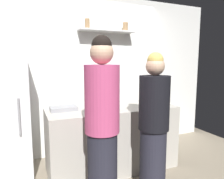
{
  "coord_description": "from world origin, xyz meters",
  "views": [
    {
      "loc": [
        -0.96,
        -2.11,
        1.52
      ],
      "look_at": [
        0.15,
        0.49,
        1.14
      ],
      "focal_mm": 33.24,
      "sensor_mm": 36.0,
      "label": 1
    }
  ],
  "objects_px": {
    "baking_pan": "(64,108)",
    "refrigerator": "(7,118)",
    "wine_bottle_dark_glass": "(104,96)",
    "wine_bottle_pale_glass": "(88,98)",
    "person_blonde": "(154,126)",
    "utensil_holder": "(152,101)",
    "person_pink_top": "(102,127)",
    "water_bottle_plastic": "(152,95)"
  },
  "relations": [
    {
      "from": "wine_bottle_pale_glass",
      "to": "utensil_holder",
      "type": "bearing_deg",
      "value": -25.0
    },
    {
      "from": "baking_pan",
      "to": "refrigerator",
      "type": "bearing_deg",
      "value": 158.59
    },
    {
      "from": "baking_pan",
      "to": "person_blonde",
      "type": "xyz_separation_m",
      "value": [
        0.86,
        -0.8,
        -0.11
      ]
    },
    {
      "from": "baking_pan",
      "to": "wine_bottle_pale_glass",
      "type": "xyz_separation_m",
      "value": [
        0.39,
        0.19,
        0.08
      ]
    },
    {
      "from": "wine_bottle_pale_glass",
      "to": "person_pink_top",
      "type": "relative_size",
      "value": 0.16
    },
    {
      "from": "baking_pan",
      "to": "wine_bottle_dark_glass",
      "type": "bearing_deg",
      "value": 17.85
    },
    {
      "from": "refrigerator",
      "to": "person_pink_top",
      "type": "xyz_separation_m",
      "value": [
        0.91,
        -1.11,
        0.09
      ]
    },
    {
      "from": "refrigerator",
      "to": "baking_pan",
      "type": "xyz_separation_m",
      "value": [
        0.69,
        -0.27,
        0.12
      ]
    },
    {
      "from": "wine_bottle_pale_glass",
      "to": "person_pink_top",
      "type": "xyz_separation_m",
      "value": [
        -0.16,
        -1.03,
        -0.11
      ]
    },
    {
      "from": "baking_pan",
      "to": "utensil_holder",
      "type": "xyz_separation_m",
      "value": [
        1.24,
        -0.21,
        0.04
      ]
    },
    {
      "from": "person_pink_top",
      "to": "utensil_holder",
      "type": "bearing_deg",
      "value": -79.54
    },
    {
      "from": "wine_bottle_dark_glass",
      "to": "water_bottle_plastic",
      "type": "xyz_separation_m",
      "value": [
        0.8,
        -0.1,
        -0.01
      ]
    },
    {
      "from": "wine_bottle_dark_glass",
      "to": "water_bottle_plastic",
      "type": "bearing_deg",
      "value": -7.06
    },
    {
      "from": "wine_bottle_dark_glass",
      "to": "person_pink_top",
      "type": "relative_size",
      "value": 0.18
    },
    {
      "from": "utensil_holder",
      "to": "wine_bottle_dark_glass",
      "type": "bearing_deg",
      "value": 145.45
    },
    {
      "from": "refrigerator",
      "to": "utensil_holder",
      "type": "xyz_separation_m",
      "value": [
        1.92,
        -0.48,
        0.16
      ]
    },
    {
      "from": "person_pink_top",
      "to": "refrigerator",
      "type": "bearing_deg",
      "value": 17.7
    },
    {
      "from": "refrigerator",
      "to": "wine_bottle_pale_glass",
      "type": "distance_m",
      "value": 1.1
    },
    {
      "from": "baking_pan",
      "to": "person_pink_top",
      "type": "xyz_separation_m",
      "value": [
        0.23,
        -0.84,
        -0.03
      ]
    },
    {
      "from": "refrigerator",
      "to": "wine_bottle_pale_glass",
      "type": "xyz_separation_m",
      "value": [
        1.07,
        -0.08,
        0.2
      ]
    },
    {
      "from": "person_blonde",
      "to": "person_pink_top",
      "type": "relative_size",
      "value": 0.92
    },
    {
      "from": "water_bottle_plastic",
      "to": "baking_pan",
      "type": "bearing_deg",
      "value": -175.81
    },
    {
      "from": "wine_bottle_dark_glass",
      "to": "wine_bottle_pale_glass",
      "type": "height_order",
      "value": "wine_bottle_dark_glass"
    },
    {
      "from": "wine_bottle_pale_glass",
      "to": "water_bottle_plastic",
      "type": "bearing_deg",
      "value": -4.54
    },
    {
      "from": "baking_pan",
      "to": "person_blonde",
      "type": "height_order",
      "value": "person_blonde"
    },
    {
      "from": "wine_bottle_dark_glass",
      "to": "person_blonde",
      "type": "relative_size",
      "value": 0.19
    },
    {
      "from": "baking_pan",
      "to": "wine_bottle_pale_glass",
      "type": "height_order",
      "value": "wine_bottle_pale_glass"
    },
    {
      "from": "baking_pan",
      "to": "utensil_holder",
      "type": "relative_size",
      "value": 1.61
    },
    {
      "from": "wine_bottle_dark_glass",
      "to": "utensil_holder",
      "type": "bearing_deg",
      "value": -34.55
    },
    {
      "from": "baking_pan",
      "to": "person_pink_top",
      "type": "distance_m",
      "value": 0.87
    },
    {
      "from": "person_blonde",
      "to": "person_pink_top",
      "type": "distance_m",
      "value": 0.64
    },
    {
      "from": "utensil_holder",
      "to": "water_bottle_plastic",
      "type": "xyz_separation_m",
      "value": [
        0.21,
        0.31,
        0.04
      ]
    },
    {
      "from": "person_blonde",
      "to": "utensil_holder",
      "type": "bearing_deg",
      "value": -85.18
    },
    {
      "from": "baking_pan",
      "to": "person_blonde",
      "type": "bearing_deg",
      "value": -42.76
    },
    {
      "from": "wine_bottle_dark_glass",
      "to": "wine_bottle_pale_glass",
      "type": "xyz_separation_m",
      "value": [
        -0.25,
        -0.02,
        -0.01
      ]
    },
    {
      "from": "utensil_holder",
      "to": "water_bottle_plastic",
      "type": "height_order",
      "value": "water_bottle_plastic"
    },
    {
      "from": "utensil_holder",
      "to": "refrigerator",
      "type": "bearing_deg",
      "value": 166.1
    },
    {
      "from": "person_blonde",
      "to": "person_pink_top",
      "type": "bearing_deg",
      "value": 41.47
    },
    {
      "from": "water_bottle_plastic",
      "to": "person_pink_top",
      "type": "distance_m",
      "value": 1.54
    },
    {
      "from": "utensil_holder",
      "to": "person_pink_top",
      "type": "height_order",
      "value": "person_pink_top"
    },
    {
      "from": "wine_bottle_dark_glass",
      "to": "person_blonde",
      "type": "xyz_separation_m",
      "value": [
        0.22,
        -1.0,
        -0.21
      ]
    },
    {
      "from": "wine_bottle_pale_glass",
      "to": "person_pink_top",
      "type": "bearing_deg",
      "value": -98.75
    }
  ]
}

